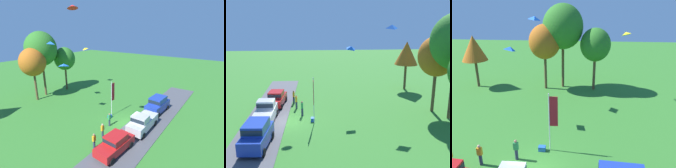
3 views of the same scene
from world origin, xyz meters
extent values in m
cylinder|color=#2D334C|center=(-4.09, 0.78, 0.44)|extent=(0.24, 0.24, 0.88)
cube|color=orange|center=(-4.09, 0.78, 1.18)|extent=(0.36, 0.22, 0.60)
sphere|color=tan|center=(-4.09, 0.78, 1.60)|extent=(0.22, 0.22, 0.22)
cylinder|color=#2D334C|center=(-1.67, 1.61, 0.44)|extent=(0.24, 0.24, 0.88)
cube|color=#2D8E47|center=(-1.67, 1.61, 1.18)|extent=(0.36, 0.22, 0.60)
sphere|color=#9E7051|center=(-1.67, 1.61, 1.60)|extent=(0.22, 0.22, 0.22)
cylinder|color=brown|center=(-11.77, 16.67, 1.91)|extent=(0.36, 0.36, 3.81)
cone|color=#B25B19|center=(-11.77, 16.67, 5.53)|extent=(3.43, 3.43, 3.43)
cylinder|color=brown|center=(-1.97, 16.78, 2.32)|extent=(0.36, 0.36, 4.64)
ellipsoid|color=#B25B19|center=(-1.97, 16.78, 6.51)|extent=(4.17, 4.17, 4.59)
cylinder|color=brown|center=(0.35, 17.65, 2.98)|extent=(0.36, 0.36, 5.96)
ellipsoid|color=#2D7023|center=(0.35, 17.65, 8.38)|extent=(5.37, 5.37, 5.90)
cylinder|color=brown|center=(4.67, 16.93, 2.20)|extent=(0.36, 0.36, 4.41)
ellipsoid|color=#2D7023|center=(4.67, 16.93, 6.19)|extent=(3.97, 3.97, 4.36)
cylinder|color=silver|center=(0.67, 2.97, 2.47)|extent=(0.08, 0.08, 4.95)
cube|color=red|center=(1.02, 2.97, 3.46)|extent=(0.64, 0.04, 2.47)
cube|color=blue|center=(0.05, 2.82, 0.20)|extent=(0.56, 0.40, 0.40)
pyramid|color=blue|center=(-2.01, 11.51, 9.79)|extent=(1.26, 1.30, 0.54)
pyramid|color=blue|center=(-3.41, 7.29, 7.38)|extent=(1.36, 1.37, 0.56)
pyramid|color=yellow|center=(7.98, 14.68, 7.95)|extent=(1.43, 1.43, 0.62)
camera|label=1|loc=(-17.24, -9.88, 11.62)|focal=28.00mm
camera|label=2|loc=(26.21, 3.51, 10.88)|focal=42.00mm
camera|label=3|loc=(3.13, -11.68, 11.05)|focal=35.00mm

